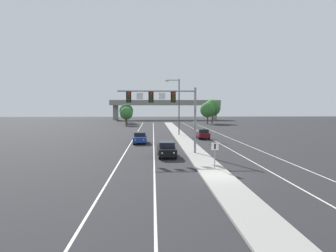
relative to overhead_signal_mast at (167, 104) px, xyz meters
name	(u,v)px	position (x,y,z in m)	size (l,w,h in m)	color
ground_plane	(217,177)	(3.20, -10.94, -5.54)	(260.00, 260.00, 0.00)	#28282B
median_island	(189,145)	(3.20, 7.06, -5.46)	(2.40, 110.00, 0.15)	#9E9B93
lane_stripe_oncoming_center	(154,140)	(-1.50, 14.06, -5.53)	(0.14, 100.00, 0.01)	silver
lane_stripe_receding_center	(213,140)	(7.90, 14.06, -5.53)	(0.14, 100.00, 0.01)	silver
edge_stripe_left	(133,140)	(-4.80, 14.06, -5.53)	(0.14, 100.00, 0.01)	silver
edge_stripe_right	(233,140)	(11.20, 14.06, -5.53)	(0.14, 100.00, 0.01)	silver
overhead_signal_mast	(167,104)	(0.00, 0.00, 0.00)	(8.61, 0.44, 7.20)	gray
median_sign_post	(215,151)	(3.49, -8.59, -3.95)	(0.60, 0.10, 2.20)	gray
street_lamp_median	(178,103)	(2.88, 21.05, 0.26)	(2.58, 0.28, 10.00)	#4C4C51
car_oncoming_black	(167,149)	(-0.17, -1.57, -4.72)	(1.90, 4.50, 1.58)	black
car_oncoming_blue	(140,138)	(-3.44, 10.09, -4.72)	(1.84, 4.48, 1.58)	navy
car_receding_darkred	(202,134)	(6.52, 15.86, -4.72)	(1.87, 4.49, 1.58)	#5B0F14
overpass_bridge	(165,105)	(3.20, 84.10, 0.24)	(42.40, 6.40, 7.65)	gray
tree_far_left_b	(126,111)	(-9.66, 58.46, -1.63)	(4.14, 4.14, 5.98)	#4C3823
tree_far_left_c	(126,113)	(-8.90, 50.04, -2.18)	(3.56, 3.56, 5.16)	#4C3823
tree_far_left_a	(126,112)	(-10.39, 65.30, -2.22)	(3.52, 3.52, 5.10)	#4C3823
tree_far_right_a	(212,108)	(16.55, 58.48, -0.72)	(5.10, 5.10, 7.38)	#4C3823
tree_far_right_c	(208,110)	(14.57, 55.30, -1.32)	(4.47, 4.47, 6.46)	#4C3823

